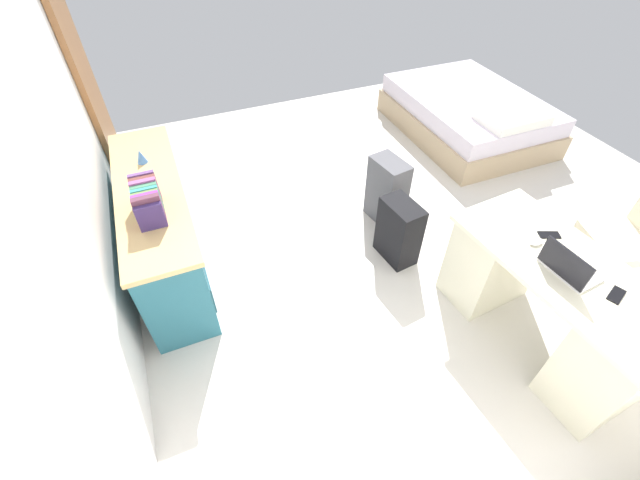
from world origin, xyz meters
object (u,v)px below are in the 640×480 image
at_px(cell_phone_near_laptop, 616,295).
at_px(cell_phone_by_mouse, 549,235).
at_px(figurine_small, 141,156).
at_px(suitcase_black, 399,231).
at_px(desk, 547,303).
at_px(office_chair, 625,245).
at_px(credenza, 162,228).
at_px(suitcase_spare_grey, 387,191).
at_px(laptop, 568,267).
at_px(computer_mouse, 536,242).
at_px(bed, 468,115).

distance_m(cell_phone_near_laptop, cell_phone_by_mouse, 0.53).
bearing_deg(figurine_small, suitcase_black, -119.28).
distance_m(suitcase_black, cell_phone_near_laptop, 1.55).
relative_size(desk, office_chair, 1.58).
distance_m(credenza, figurine_small, 0.58).
bearing_deg(suitcase_black, suitcase_spare_grey, -24.18).
height_order(suitcase_black, cell_phone_by_mouse, cell_phone_by_mouse).
bearing_deg(laptop, computer_mouse, -4.38).
bearing_deg(figurine_small, cell_phone_near_laptop, -135.10).
bearing_deg(bed, figurine_small, 97.93).
xyz_separation_m(credenza, suitcase_black, (-0.65, -1.81, -0.12)).
bearing_deg(desk, suitcase_spare_grey, 12.02).
xyz_separation_m(suitcase_spare_grey, computer_mouse, (-1.34, -0.29, 0.45)).
relative_size(bed, suitcase_spare_grey, 3.01).
bearing_deg(office_chair, laptop, 101.79).
bearing_deg(suitcase_black, figurine_small, 53.79).
relative_size(suitcase_spare_grey, figurine_small, 5.78).
distance_m(suitcase_spare_grey, cell_phone_near_laptop, 1.94).
distance_m(desk, office_chair, 0.96).
xyz_separation_m(office_chair, cell_phone_near_laptop, (-0.45, 0.87, 0.34)).
distance_m(office_chair, cell_phone_near_laptop, 1.04).
height_order(computer_mouse, figurine_small, figurine_small).
distance_m(suitcase_spare_grey, laptop, 1.70).
bearing_deg(suitcase_black, bed, -57.46).
relative_size(office_chair, bed, 0.49).
distance_m(desk, figurine_small, 3.15).
height_order(office_chair, suitcase_black, office_chair).
height_order(desk, bed, desk).
relative_size(suitcase_spare_grey, cell_phone_near_laptop, 4.67).
bearing_deg(figurine_small, credenza, -179.76).
bearing_deg(cell_phone_near_laptop, computer_mouse, -8.56).
bearing_deg(desk, cell_phone_by_mouse, -19.11).
distance_m(suitcase_spare_grey, figurine_small, 2.10).
height_order(suitcase_black, cell_phone_near_laptop, cell_phone_near_laptop).
xyz_separation_m(suitcase_black, cell_phone_near_laptop, (-1.36, -0.56, 0.48)).
distance_m(credenza, laptop, 2.88).
distance_m(office_chair, credenza, 3.59).
bearing_deg(cell_phone_by_mouse, credenza, 80.91).
distance_m(office_chair, suitcase_black, 1.70).
distance_m(bed, laptop, 3.06).
xyz_separation_m(suitcase_black, laptop, (-1.12, -0.42, 0.52)).
height_order(bed, cell_phone_near_laptop, cell_phone_near_laptop).
relative_size(suitcase_black, laptop, 1.73).
bearing_deg(suitcase_spare_grey, office_chair, -146.95).
xyz_separation_m(bed, computer_mouse, (-2.38, 1.41, 0.53)).
relative_size(suitcase_spare_grey, laptop, 1.95).
distance_m(suitcase_black, laptop, 1.31).
bearing_deg(credenza, bed, -76.61).
distance_m(desk, suitcase_black, 1.21).
height_order(credenza, bed, credenza).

